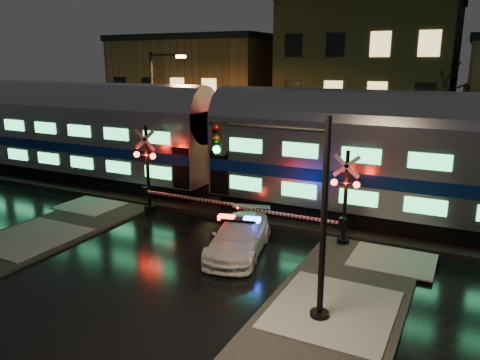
{
  "coord_description": "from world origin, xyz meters",
  "views": [
    {
      "loc": [
        9.66,
        -15.48,
        7.33
      ],
      "look_at": [
        0.62,
        2.5,
        2.2
      ],
      "focal_mm": 35.0,
      "sensor_mm": 36.0,
      "label": 1
    }
  ],
  "objects_px": {
    "police_car": "(239,237)",
    "crossing_signal_right": "(335,207)",
    "crossing_signal_left": "(153,178)",
    "streetlight": "(156,106)",
    "traffic_light": "(291,213)"
  },
  "relations": [
    {
      "from": "crossing_signal_left",
      "to": "streetlight",
      "type": "distance_m",
      "value": 8.57
    },
    {
      "from": "crossing_signal_right",
      "to": "streetlight",
      "type": "bearing_deg",
      "value": 153.89
    },
    {
      "from": "crossing_signal_right",
      "to": "crossing_signal_left",
      "type": "distance_m",
      "value": 9.07
    },
    {
      "from": "streetlight",
      "to": "police_car",
      "type": "bearing_deg",
      "value": -41.09
    },
    {
      "from": "police_car",
      "to": "crossing_signal_right",
      "type": "xyz_separation_m",
      "value": [
        3.07,
        2.54,
        0.94
      ]
    },
    {
      "from": "traffic_light",
      "to": "streetlight",
      "type": "distance_m",
      "value": 18.87
    },
    {
      "from": "police_car",
      "to": "crossing_signal_right",
      "type": "bearing_deg",
      "value": 26.81
    },
    {
      "from": "police_car",
      "to": "crossing_signal_left",
      "type": "relative_size",
      "value": 0.82
    },
    {
      "from": "police_car",
      "to": "streetlight",
      "type": "bearing_deg",
      "value": 126.15
    },
    {
      "from": "crossing_signal_left",
      "to": "traffic_light",
      "type": "xyz_separation_m",
      "value": [
        9.36,
        -5.93,
        1.37
      ]
    },
    {
      "from": "police_car",
      "to": "traffic_light",
      "type": "bearing_deg",
      "value": -57.91
    },
    {
      "from": "streetlight",
      "to": "traffic_light",
      "type": "bearing_deg",
      "value": -42.12
    },
    {
      "from": "crossing_signal_right",
      "to": "traffic_light",
      "type": "bearing_deg",
      "value": -87.14
    },
    {
      "from": "crossing_signal_right",
      "to": "traffic_light",
      "type": "relative_size",
      "value": 0.94
    },
    {
      "from": "police_car",
      "to": "crossing_signal_left",
      "type": "distance_m",
      "value": 6.6
    }
  ]
}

